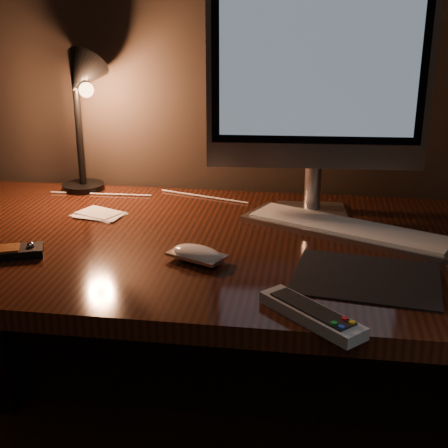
# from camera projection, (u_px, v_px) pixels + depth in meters

# --- Properties ---
(desk) EXTENTS (1.60, 0.75, 0.75)m
(desk) POSITION_uv_depth(u_px,v_px,m) (229.00, 281.00, 1.46)
(desk) COLOR #34160B
(desk) RESTS_ON ground
(monitor) EXTENTS (0.51, 0.16, 0.53)m
(monitor) POSITION_uv_depth(u_px,v_px,m) (318.00, 82.00, 1.41)
(monitor) COLOR silver
(monitor) RESTS_ON desk
(keyboard) EXTENTS (0.50, 0.33, 0.02)m
(keyboard) POSITION_uv_depth(u_px,v_px,m) (348.00, 229.00, 1.39)
(keyboard) COLOR silver
(keyboard) RESTS_ON desk
(mousepad) EXTENTS (0.29, 0.25, 0.00)m
(mousepad) POSITION_uv_depth(u_px,v_px,m) (366.00, 278.00, 1.16)
(mousepad) COLOR black
(mousepad) RESTS_ON desk
(mouse) EXTENTS (0.13, 0.10, 0.02)m
(mouse) POSITION_uv_depth(u_px,v_px,m) (197.00, 256.00, 1.24)
(mouse) COLOR white
(mouse) RESTS_ON desk
(media_remote) EXTENTS (0.16, 0.11, 0.03)m
(media_remote) POSITION_uv_depth(u_px,v_px,m) (5.00, 252.00, 1.26)
(media_remote) COLOR black
(media_remote) RESTS_ON desk
(tv_remote) EXTENTS (0.18, 0.17, 0.03)m
(tv_remote) POSITION_uv_depth(u_px,v_px,m) (311.00, 314.00, 1.01)
(tv_remote) COLOR #9A9C9F
(tv_remote) RESTS_ON desk
(papers) EXTENTS (0.14, 0.11, 0.01)m
(papers) POSITION_uv_depth(u_px,v_px,m) (99.00, 214.00, 1.51)
(papers) COLOR white
(papers) RESTS_ON desk
(desk_lamp) EXTENTS (0.18, 0.20, 0.38)m
(desk_lamp) POSITION_uv_depth(u_px,v_px,m) (81.00, 96.00, 1.59)
(desk_lamp) COLOR black
(desk_lamp) RESTS_ON desk
(cable) EXTENTS (0.53, 0.10, 0.00)m
(cable) POSITION_uv_depth(u_px,v_px,m) (151.00, 196.00, 1.65)
(cable) COLOR white
(cable) RESTS_ON desk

